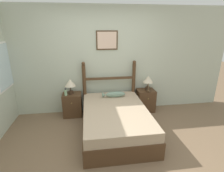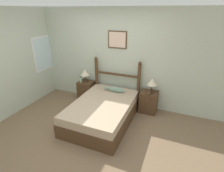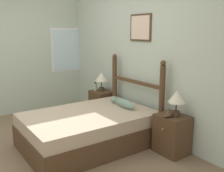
{
  "view_description": "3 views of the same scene",
  "coord_description": "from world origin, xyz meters",
  "px_view_note": "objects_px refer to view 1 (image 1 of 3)",
  "views": [
    {
      "loc": [
        -0.37,
        -2.46,
        2.08
      ],
      "look_at": [
        0.15,
        1.14,
        0.83
      ],
      "focal_mm": 28.0,
      "sensor_mm": 36.0,
      "label": 1
    },
    {
      "loc": [
        1.7,
        -2.54,
        2.48
      ],
      "look_at": [
        0.24,
        1.01,
        0.79
      ],
      "focal_mm": 28.0,
      "sensor_mm": 36.0,
      "label": 2
    },
    {
      "loc": [
        3.44,
        -1.21,
        1.73
      ],
      "look_at": [
        0.09,
        1.14,
        0.86
      ],
      "focal_mm": 42.0,
      "sensor_mm": 36.0,
      "label": 3
    }
  ],
  "objects_px": {
    "table_lamp_right": "(148,80)",
    "fish_pillow": "(114,94)",
    "model_boat": "(148,91)",
    "table_lamp_left": "(70,83)",
    "nightstand_left": "(72,105)",
    "bed": "(115,120)",
    "bottle": "(66,92)",
    "nightstand_right": "(145,100)"
  },
  "relations": [
    {
      "from": "table_lamp_left",
      "to": "bottle",
      "type": "xyz_separation_m",
      "value": [
        -0.11,
        -0.07,
        -0.18
      ]
    },
    {
      "from": "bed",
      "to": "model_boat",
      "type": "bearing_deg",
      "value": 37.58
    },
    {
      "from": "table_lamp_left",
      "to": "bottle",
      "type": "distance_m",
      "value": 0.23
    },
    {
      "from": "bottle",
      "to": "table_lamp_right",
      "type": "bearing_deg",
      "value": 2.43
    },
    {
      "from": "nightstand_right",
      "to": "model_boat",
      "type": "xyz_separation_m",
      "value": [
        0.01,
        -0.12,
        0.31
      ]
    },
    {
      "from": "bottle",
      "to": "model_boat",
      "type": "xyz_separation_m",
      "value": [
        1.97,
        -0.05,
        -0.05
      ]
    },
    {
      "from": "nightstand_left",
      "to": "nightstand_right",
      "type": "distance_m",
      "value": 1.84
    },
    {
      "from": "nightstand_left",
      "to": "nightstand_right",
      "type": "relative_size",
      "value": 1.0
    },
    {
      "from": "fish_pillow",
      "to": "nightstand_left",
      "type": "bearing_deg",
      "value": 167.73
    },
    {
      "from": "bed",
      "to": "fish_pillow",
      "type": "distance_m",
      "value": 0.7
    },
    {
      "from": "fish_pillow",
      "to": "bed",
      "type": "bearing_deg",
      "value": -95.62
    },
    {
      "from": "table_lamp_right",
      "to": "table_lamp_left",
      "type": "bearing_deg",
      "value": -179.69
    },
    {
      "from": "bed",
      "to": "nightstand_right",
      "type": "bearing_deg",
      "value": 42.13
    },
    {
      "from": "nightstand_right",
      "to": "bottle",
      "type": "height_order",
      "value": "bottle"
    },
    {
      "from": "bed",
      "to": "bottle",
      "type": "distance_m",
      "value": 1.35
    },
    {
      "from": "table_lamp_left",
      "to": "model_boat",
      "type": "distance_m",
      "value": 1.88
    },
    {
      "from": "fish_pillow",
      "to": "nightstand_right",
      "type": "bearing_deg",
      "value": 13.94
    },
    {
      "from": "model_boat",
      "to": "table_lamp_right",
      "type": "bearing_deg",
      "value": 77.19
    },
    {
      "from": "table_lamp_right",
      "to": "bottle",
      "type": "height_order",
      "value": "table_lamp_right"
    },
    {
      "from": "nightstand_right",
      "to": "table_lamp_right",
      "type": "height_order",
      "value": "table_lamp_right"
    },
    {
      "from": "bed",
      "to": "nightstand_left",
      "type": "relative_size",
      "value": 3.42
    },
    {
      "from": "nightstand_left",
      "to": "table_lamp_right",
      "type": "bearing_deg",
      "value": 0.43
    },
    {
      "from": "nightstand_left",
      "to": "model_boat",
      "type": "height_order",
      "value": "model_boat"
    },
    {
      "from": "nightstand_right",
      "to": "fish_pillow",
      "type": "bearing_deg",
      "value": -166.06
    },
    {
      "from": "table_lamp_right",
      "to": "fish_pillow",
      "type": "relative_size",
      "value": 0.67
    },
    {
      "from": "bed",
      "to": "fish_pillow",
      "type": "bearing_deg",
      "value": 84.38
    },
    {
      "from": "model_boat",
      "to": "fish_pillow",
      "type": "xyz_separation_m",
      "value": [
        -0.87,
        -0.1,
        -0.01
      ]
    },
    {
      "from": "model_boat",
      "to": "table_lamp_left",
      "type": "bearing_deg",
      "value": 176.3
    },
    {
      "from": "nightstand_left",
      "to": "table_lamp_left",
      "type": "height_order",
      "value": "table_lamp_left"
    },
    {
      "from": "nightstand_left",
      "to": "fish_pillow",
      "type": "height_order",
      "value": "fish_pillow"
    },
    {
      "from": "bed",
      "to": "model_boat",
      "type": "xyz_separation_m",
      "value": [
        0.93,
        0.71,
        0.34
      ]
    },
    {
      "from": "model_boat",
      "to": "nightstand_right",
      "type": "bearing_deg",
      "value": 94.99
    },
    {
      "from": "model_boat",
      "to": "bottle",
      "type": "bearing_deg",
      "value": 178.68
    },
    {
      "from": "bed",
      "to": "bottle",
      "type": "height_order",
      "value": "bottle"
    },
    {
      "from": "nightstand_right",
      "to": "table_lamp_right",
      "type": "distance_m",
      "value": 0.54
    },
    {
      "from": "model_boat",
      "to": "fish_pillow",
      "type": "relative_size",
      "value": 0.41
    },
    {
      "from": "nightstand_left",
      "to": "table_lamp_right",
      "type": "height_order",
      "value": "table_lamp_right"
    },
    {
      "from": "model_boat",
      "to": "fish_pillow",
      "type": "bearing_deg",
      "value": -173.63
    },
    {
      "from": "table_lamp_right",
      "to": "model_boat",
      "type": "relative_size",
      "value": 1.63
    },
    {
      "from": "bed",
      "to": "bottle",
      "type": "relative_size",
      "value": 10.99
    },
    {
      "from": "table_lamp_right",
      "to": "nightstand_left",
      "type": "bearing_deg",
      "value": -179.57
    },
    {
      "from": "table_lamp_left",
      "to": "nightstand_right",
      "type": "bearing_deg",
      "value": -0.13
    }
  ]
}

